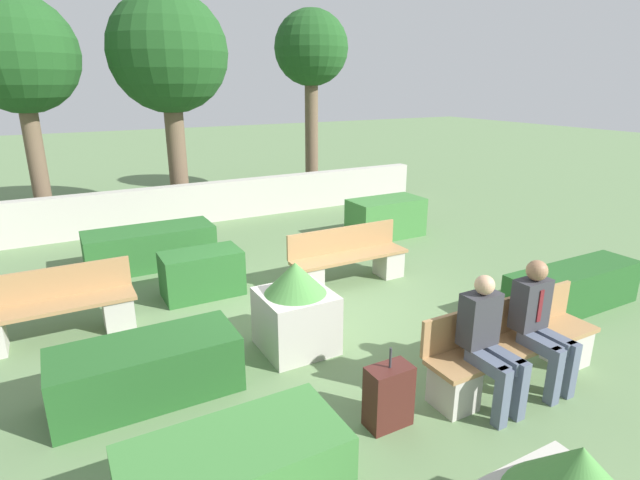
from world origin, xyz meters
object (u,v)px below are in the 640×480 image
Objects in this scene: tree_center_right at (311,53)px; bench_front at (512,351)px; tree_leftmost at (19,57)px; person_seated_woman at (488,337)px; planter_corner_left at (296,308)px; suitcase at (389,396)px; bench_right_side at (349,262)px; tree_center_left at (168,55)px; person_seated_man at (539,319)px; bench_left_side at (55,313)px.

bench_front is at bearing -105.04° from tree_center_right.
tree_center_right is (6.78, 0.35, 0.27)m from tree_leftmost.
tree_leftmost is at bearing -177.07° from tree_center_right.
person_seated_woman reaches higher than bench_front.
planter_corner_left is at bearing -118.99° from tree_center_right.
person_seated_woman is 1.21× the size of planter_corner_left.
person_seated_woman is 1.65× the size of suitcase.
bench_right_side is 7.88m from tree_leftmost.
tree_center_left is at bearing 103.06° from bench_right_side.
bench_right_side is 1.44× the size of person_seated_man.
bench_front is at bearing -1.35° from suitcase.
tree_center_right reaches higher than bench_left_side.
tree_center_right is at bearing 76.12° from person_seated_man.
planter_corner_left is at bearing 94.55° from suitcase.
planter_corner_left is at bearing -70.90° from tree_leftmost.
bench_front is 0.44× the size of tree_center_right.
bench_front is 10.49m from tree_leftmost.
person_seated_man is at bearing -44.61° from planter_corner_left.
bench_front and bench_left_side have the same top height.
suitcase is 0.16× the size of tree_center_right.
suitcase is at bearing -50.45° from bench_left_side.
bench_left_side is 9.70m from tree_center_right.
tree_center_right is (2.52, 9.39, 3.46)m from bench_front.
bench_left_side is at bearing -89.93° from tree_leftmost.
tree_leftmost reaches higher than bench_left_side.
tree_leftmost is at bearing 91.06° from bench_left_side.
suitcase is (-1.02, 0.18, -0.43)m from person_seated_woman.
tree_center_left is at bearing -173.81° from tree_center_right.
person_seated_woman reaches higher than planter_corner_left.
tree_center_left is (0.40, 7.25, 3.12)m from planter_corner_left.
tree_center_left is at bearing -1.37° from tree_leftmost.
tree_center_left is (0.27, 8.93, 3.34)m from suitcase.
tree_leftmost is at bearing 109.10° from planter_corner_left.
bench_left_side is 4.18m from bench_right_side.
planter_corner_left is (-1.65, -1.46, 0.18)m from bench_right_side.
person_seated_man is at bearing -64.27° from tree_leftmost.
bench_left_side is at bearing -138.41° from tree_center_right.
person_seated_man is 0.29× the size of tree_leftmost.
person_seated_man is 0.28× the size of tree_center_right.
suitcase is (-1.76, 0.18, -0.45)m from person_seated_man.
suitcase is at bearing -91.71° from tree_center_left.
suitcase is 10.80m from tree_center_right.
person_seated_woman is at bearing -165.42° from bench_front.
planter_corner_left is (2.53, -1.65, 0.18)m from bench_left_side.
tree_center_right reaches higher than person_seated_man.
bench_right_side is 6.78m from tree_center_left.
tree_center_left reaches higher than bench_right_side.
person_seated_man is 0.27× the size of tree_center_left.
planter_corner_left is 7.90m from tree_center_left.
bench_front is at bearing -44.98° from planter_corner_left.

